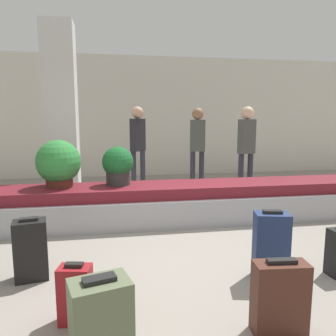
{
  "coord_description": "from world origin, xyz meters",
  "views": [
    {
      "loc": [
        -0.82,
        -3.29,
        1.56
      ],
      "look_at": [
        0.0,
        1.51,
        0.82
      ],
      "focal_mm": 35.0,
      "sensor_mm": 36.0,
      "label": 1
    }
  ],
  "objects_px": {
    "pillar": "(61,116)",
    "suitcase_0": "(101,321)",
    "potted_plant_0": "(59,164)",
    "suitcase_1": "(31,250)",
    "suitcase_3": "(271,246)",
    "suitcase_2": "(280,298)",
    "potted_plant_1": "(118,165)",
    "traveler_1": "(246,142)",
    "traveler_0": "(138,140)",
    "traveler_2": "(197,141)",
    "suitcase_5": "(75,294)"
  },
  "relations": [
    {
      "from": "pillar",
      "to": "suitcase_0",
      "type": "height_order",
      "value": "pillar"
    },
    {
      "from": "suitcase_0",
      "to": "potted_plant_0",
      "type": "relative_size",
      "value": 0.84
    },
    {
      "from": "suitcase_1",
      "to": "suitcase_3",
      "type": "bearing_deg",
      "value": -20.0
    },
    {
      "from": "suitcase_2",
      "to": "potted_plant_1",
      "type": "height_order",
      "value": "potted_plant_1"
    },
    {
      "from": "potted_plant_1",
      "to": "traveler_1",
      "type": "xyz_separation_m",
      "value": [
        2.59,
        1.32,
        0.22
      ]
    },
    {
      "from": "suitcase_3",
      "to": "potted_plant_1",
      "type": "xyz_separation_m",
      "value": [
        -1.42,
        2.08,
        0.53
      ]
    },
    {
      "from": "suitcase_0",
      "to": "potted_plant_0",
      "type": "height_order",
      "value": "potted_plant_0"
    },
    {
      "from": "suitcase_3",
      "to": "traveler_0",
      "type": "xyz_separation_m",
      "value": [
        -0.95,
        4.21,
        0.76
      ]
    },
    {
      "from": "suitcase_2",
      "to": "traveler_2",
      "type": "relative_size",
      "value": 0.32
    },
    {
      "from": "potted_plant_0",
      "to": "traveler_0",
      "type": "distance_m",
      "value": 2.5
    },
    {
      "from": "suitcase_0",
      "to": "potted_plant_1",
      "type": "bearing_deg",
      "value": 71.12
    },
    {
      "from": "traveler_0",
      "to": "traveler_1",
      "type": "xyz_separation_m",
      "value": [
        2.12,
        -0.8,
        -0.01
      ]
    },
    {
      "from": "potted_plant_0",
      "to": "potted_plant_1",
      "type": "height_order",
      "value": "potted_plant_0"
    },
    {
      "from": "suitcase_1",
      "to": "traveler_0",
      "type": "height_order",
      "value": "traveler_0"
    },
    {
      "from": "suitcase_0",
      "to": "suitcase_5",
      "type": "relative_size",
      "value": 1.2
    },
    {
      "from": "suitcase_1",
      "to": "pillar",
      "type": "bearing_deg",
      "value": 81.02
    },
    {
      "from": "suitcase_1",
      "to": "potted_plant_1",
      "type": "distance_m",
      "value": 1.99
    },
    {
      "from": "potted_plant_1",
      "to": "traveler_2",
      "type": "relative_size",
      "value": 0.32
    },
    {
      "from": "potted_plant_1",
      "to": "traveler_0",
      "type": "distance_m",
      "value": 2.19
    },
    {
      "from": "suitcase_3",
      "to": "traveler_2",
      "type": "distance_m",
      "value": 4.16
    },
    {
      "from": "pillar",
      "to": "potted_plant_1",
      "type": "relative_size",
      "value": 5.54
    },
    {
      "from": "pillar",
      "to": "suitcase_1",
      "type": "distance_m",
      "value": 3.19
    },
    {
      "from": "pillar",
      "to": "potted_plant_1",
      "type": "distance_m",
      "value": 1.71
    },
    {
      "from": "pillar",
      "to": "traveler_1",
      "type": "distance_m",
      "value": 3.58
    },
    {
      "from": "pillar",
      "to": "suitcase_2",
      "type": "xyz_separation_m",
      "value": [
        2.05,
        -4.08,
        -1.33
      ]
    },
    {
      "from": "traveler_2",
      "to": "suitcase_2",
      "type": "bearing_deg",
      "value": 93.69
    },
    {
      "from": "suitcase_2",
      "to": "potted_plant_1",
      "type": "bearing_deg",
      "value": 116.42
    },
    {
      "from": "suitcase_2",
      "to": "potted_plant_0",
      "type": "bearing_deg",
      "value": 129.65
    },
    {
      "from": "suitcase_3",
      "to": "traveler_2",
      "type": "height_order",
      "value": "traveler_2"
    },
    {
      "from": "suitcase_3",
      "to": "traveler_1",
      "type": "relative_size",
      "value": 0.39
    },
    {
      "from": "potted_plant_0",
      "to": "traveler_0",
      "type": "xyz_separation_m",
      "value": [
        1.32,
        2.12,
        0.19
      ]
    },
    {
      "from": "pillar",
      "to": "traveler_2",
      "type": "bearing_deg",
      "value": 16.0
    },
    {
      "from": "pillar",
      "to": "suitcase_1",
      "type": "xyz_separation_m",
      "value": [
        0.07,
        -2.91,
        -1.3
      ]
    },
    {
      "from": "suitcase_0",
      "to": "suitcase_3",
      "type": "relative_size",
      "value": 0.83
    },
    {
      "from": "suitcase_2",
      "to": "suitcase_5",
      "type": "xyz_separation_m",
      "value": [
        -1.48,
        0.38,
        -0.04
      ]
    },
    {
      "from": "potted_plant_1",
      "to": "traveler_1",
      "type": "relative_size",
      "value": 0.32
    },
    {
      "from": "suitcase_1",
      "to": "suitcase_0",
      "type": "bearing_deg",
      "value": -70.68
    },
    {
      "from": "suitcase_5",
      "to": "traveler_0",
      "type": "height_order",
      "value": "traveler_0"
    },
    {
      "from": "potted_plant_1",
      "to": "traveler_2",
      "type": "xyz_separation_m",
      "value": [
        1.75,
        1.99,
        0.21
      ]
    },
    {
      "from": "traveler_1",
      "to": "potted_plant_0",
      "type": "bearing_deg",
      "value": 4.46
    },
    {
      "from": "potted_plant_1",
      "to": "suitcase_0",
      "type": "bearing_deg",
      "value": -93.42
    },
    {
      "from": "suitcase_0",
      "to": "potted_plant_0",
      "type": "bearing_deg",
      "value": 87.51
    },
    {
      "from": "suitcase_2",
      "to": "suitcase_5",
      "type": "relative_size",
      "value": 1.18
    },
    {
      "from": "suitcase_1",
      "to": "potted_plant_1",
      "type": "xyz_separation_m",
      "value": [
        0.88,
        1.69,
        0.57
      ]
    },
    {
      "from": "suitcase_1",
      "to": "potted_plant_0",
      "type": "xyz_separation_m",
      "value": [
        0.03,
        1.69,
        0.61
      ]
    },
    {
      "from": "suitcase_0",
      "to": "suitcase_3",
      "type": "bearing_deg",
      "value": 12.47
    },
    {
      "from": "suitcase_2",
      "to": "traveler_1",
      "type": "relative_size",
      "value": 0.32
    },
    {
      "from": "suitcase_0",
      "to": "potted_plant_1",
      "type": "distance_m",
      "value": 2.99
    },
    {
      "from": "suitcase_3",
      "to": "traveler_2",
      "type": "bearing_deg",
      "value": 98.52
    },
    {
      "from": "potted_plant_0",
      "to": "traveler_1",
      "type": "relative_size",
      "value": 0.38
    }
  ]
}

